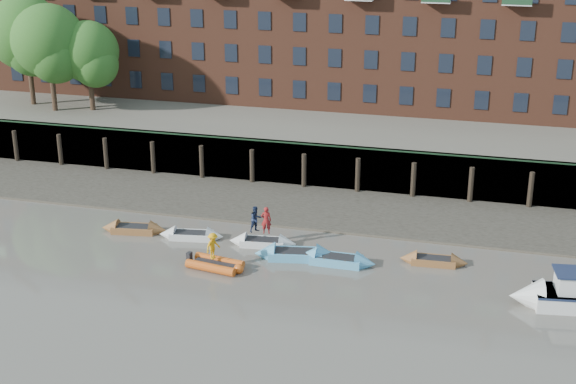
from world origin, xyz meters
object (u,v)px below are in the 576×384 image
at_px(rowboat_4, 296,254).
at_px(rowboat_5, 336,260).
at_px(rowboat_2, 191,235).
at_px(rib_tender, 217,265).
at_px(person_rower_a, 266,220).
at_px(person_rower_b, 256,219).
at_px(motor_launch, 563,295).
at_px(rowboat_3, 263,242).
at_px(rowboat_6, 434,261).
at_px(person_rib_crew, 213,246).
at_px(rowboat_1, 134,229).

relative_size(rowboat_4, rowboat_5, 1.09).
height_order(rowboat_2, rowboat_4, rowboat_4).
distance_m(rib_tender, person_rower_a, 4.51).
distance_m(rowboat_5, person_rower_b, 5.75).
bearing_deg(rowboat_5, motor_launch, -8.82).
distance_m(rowboat_3, rib_tender, 4.14).
bearing_deg(person_rower_b, rowboat_2, 133.77).
distance_m(motor_launch, person_rower_b, 18.22).
bearing_deg(rowboat_6, rowboat_3, 177.19).
height_order(motor_launch, person_rib_crew, person_rib_crew).
xyz_separation_m(rowboat_4, rowboat_6, (7.96, 1.36, -0.05)).
bearing_deg(rowboat_4, rib_tender, -158.34).
bearing_deg(rowboat_3, rowboat_1, 173.98).
height_order(rowboat_3, rowboat_4, rowboat_4).
xyz_separation_m(rowboat_4, person_rower_a, (-2.21, 1.35, 1.43)).
xyz_separation_m(rowboat_2, person_rower_a, (4.87, 0.17, 1.47)).
xyz_separation_m(rowboat_1, motor_launch, (25.92, -3.34, 0.44)).
relative_size(rowboat_2, person_rower_b, 2.56).
relative_size(rowboat_3, rowboat_5, 0.92).
height_order(rowboat_2, person_rib_crew, person_rib_crew).
bearing_deg(person_rower_b, person_rib_crew, -159.31).
xyz_separation_m(rowboat_6, person_rower_a, (-10.17, -0.01, 1.47)).
height_order(rib_tender, person_rib_crew, person_rib_crew).
bearing_deg(rowboat_2, motor_launch, -17.59).
bearing_deg(rowboat_3, rowboat_4, -34.80).
bearing_deg(rowboat_2, rib_tender, -59.39).
bearing_deg(rowboat_5, rowboat_6, 15.42).
distance_m(rowboat_6, person_rib_crew, 12.84).
height_order(rowboat_5, person_rower_a, person_rower_a).
xyz_separation_m(rowboat_3, rowboat_5, (4.89, -1.38, 0.02)).
relative_size(rowboat_4, person_rower_a, 2.94).
bearing_deg(rowboat_1, person_rower_b, -6.55).
bearing_deg(rowboat_1, rowboat_3, -7.69).
bearing_deg(person_rower_a, rowboat_1, -12.72).
height_order(rowboat_1, rowboat_3, rowboat_1).
distance_m(rowboat_5, person_rib_crew, 7.21).
relative_size(motor_launch, person_rower_b, 3.96).
xyz_separation_m(rowboat_2, rib_tender, (3.08, -3.72, 0.04)).
bearing_deg(rowboat_3, person_rower_b, 155.13).
relative_size(rowboat_5, person_rower_b, 2.82).
xyz_separation_m(rowboat_5, rowboat_6, (5.48, 1.45, -0.03)).
height_order(rowboat_3, motor_launch, motor_launch).
relative_size(rowboat_3, person_rower_a, 2.49).
relative_size(person_rower_a, person_rower_b, 1.05).
bearing_deg(rowboat_1, rowboat_2, -8.39).
distance_m(rowboat_3, motor_launch, 17.71).
relative_size(rowboat_3, person_rib_crew, 2.72).
height_order(rowboat_2, rowboat_5, rowboat_5).
height_order(rowboat_6, person_rower_b, person_rower_b).
distance_m(rowboat_4, rowboat_6, 8.07).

